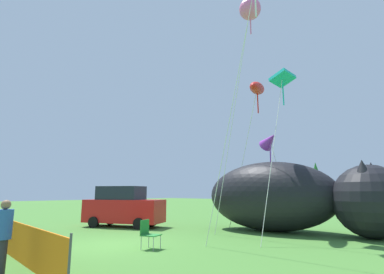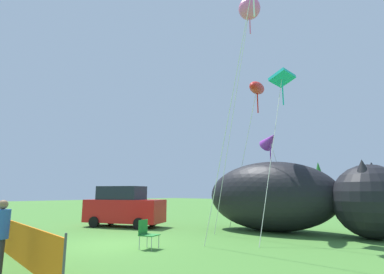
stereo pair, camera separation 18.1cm
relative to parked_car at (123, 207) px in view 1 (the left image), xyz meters
The scene contains 11 objects.
ground_plane 5.83m from the parked_car, 38.32° to the right, with size 120.00×120.00×0.00m, color #477F33.
parked_car is the anchor object (origin of this frame).
folding_chair 6.93m from the parked_car, 27.52° to the right, with size 0.71×0.71×0.96m.
inflatable_cat 9.02m from the parked_car, 26.46° to the left, with size 9.29×4.35×3.41m.
safety_fence 8.29m from the parked_car, 55.19° to the right, with size 7.86×0.78×1.12m.
spectator_in_blue_shirt 9.89m from the parked_car, 50.76° to the right, with size 0.37×0.37×1.72m.
kite_red_lizard 9.71m from the parked_car, 22.29° to the left, with size 3.30×2.92×7.77m.
kite_pink_octopus 12.25m from the parked_car, 10.35° to the left, with size 2.63×1.03×11.05m.
kite_purple_delta 8.86m from the parked_car, 32.82° to the left, with size 1.83×1.17×5.19m.
kite_teal_diamond 10.74m from the parked_car, 16.45° to the left, with size 1.07×3.44×7.43m.
horizon_tree_east 32.16m from the parked_car, 91.88° to the left, with size 2.50×2.50×5.96m.
Camera 1 is at (9.96, -6.46, 1.91)m, focal length 28.00 mm.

